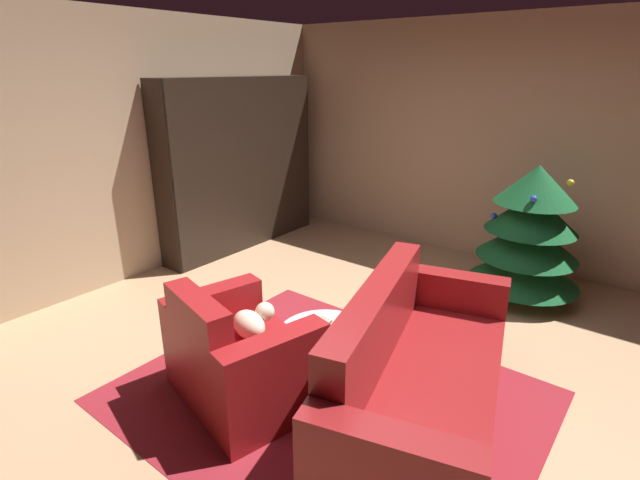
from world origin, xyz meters
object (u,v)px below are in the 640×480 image
(armchair_red, at_px, (239,358))
(bottle_on_table, at_px, (351,324))
(coffee_table, at_px, (326,338))
(decorated_tree, at_px, (529,233))
(bookshelf_unit, at_px, (249,163))
(couch_red, at_px, (416,383))
(book_stack_on_table, at_px, (320,327))

(armchair_red, height_order, bottle_on_table, armchair_red)
(coffee_table, relative_size, bottle_on_table, 2.57)
(decorated_tree, bearing_deg, coffee_table, -106.40)
(armchair_red, bearing_deg, bookshelf_unit, 133.99)
(couch_red, bearing_deg, book_stack_on_table, -175.77)
(couch_red, xyz_separation_m, decorated_tree, (-0.01, 2.25, 0.34))
(book_stack_on_table, height_order, decorated_tree, decorated_tree)
(book_stack_on_table, bearing_deg, couch_red, 4.23)
(bookshelf_unit, relative_size, coffee_table, 3.37)
(coffee_table, relative_size, decorated_tree, 0.50)
(decorated_tree, bearing_deg, armchair_red, -110.71)
(coffee_table, bearing_deg, armchair_red, -128.08)
(bottle_on_table, xyz_separation_m, decorated_tree, (0.49, 2.22, 0.14))
(decorated_tree, bearing_deg, bottle_on_table, -102.56)
(armchair_red, relative_size, book_stack_on_table, 4.97)
(bottle_on_table, bearing_deg, coffee_table, -165.23)
(book_stack_on_table, relative_size, bottle_on_table, 0.89)
(book_stack_on_table, xyz_separation_m, decorated_tree, (0.69, 2.30, 0.19))
(couch_red, distance_m, bottle_on_table, 0.55)
(coffee_table, height_order, book_stack_on_table, book_stack_on_table)
(armchair_red, bearing_deg, book_stack_on_table, 51.06)
(bookshelf_unit, xyz_separation_m, bottle_on_table, (2.71, -1.73, -0.49))
(bookshelf_unit, height_order, armchair_red, bookshelf_unit)
(bookshelf_unit, relative_size, armchair_red, 1.97)
(couch_red, distance_m, book_stack_on_table, 0.72)
(armchair_red, relative_size, bottle_on_table, 4.41)
(coffee_table, xyz_separation_m, bottle_on_table, (0.17, 0.05, 0.14))
(bookshelf_unit, xyz_separation_m, book_stack_on_table, (2.51, -1.82, -0.54))
(bookshelf_unit, relative_size, bottle_on_table, 8.67)
(book_stack_on_table, relative_size, decorated_tree, 0.17)
(bookshelf_unit, relative_size, couch_red, 1.06)
(bookshelf_unit, bearing_deg, armchair_red, -46.01)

